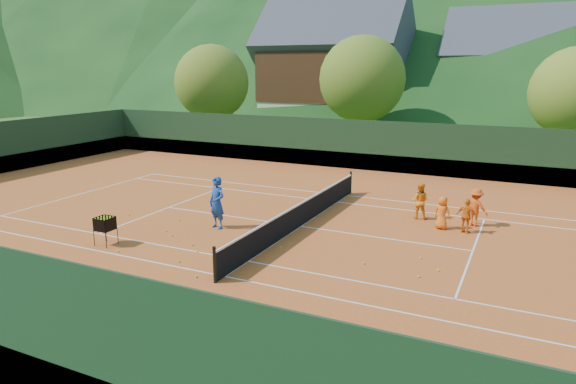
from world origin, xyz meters
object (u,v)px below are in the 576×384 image
at_px(ball_hopper, 105,224).
at_px(chalet_left, 334,72).
at_px(student_d, 476,207).
at_px(chalet_mid, 517,79).
at_px(coach, 217,203).
at_px(tennis_net, 301,214).
at_px(student_a, 420,201).
at_px(student_b, 467,216).
at_px(student_c, 442,213).

height_order(ball_hopper, chalet_left, chalet_left).
height_order(student_d, chalet_mid, chalet_mid).
xyz_separation_m(student_d, chalet_mid, (-0.11, 31.00, 4.22)).
xyz_separation_m(coach, ball_hopper, (-2.45, -3.32, -0.26)).
xyz_separation_m(coach, tennis_net, (2.80, 1.57, -0.51)).
bearing_deg(chalet_left, student_a, -62.63).
relative_size(student_d, chalet_mid, 0.12).
bearing_deg(ball_hopper, student_b, 31.43).
bearing_deg(chalet_left, student_d, -59.18).
height_order(coach, chalet_left, chalet_left).
xyz_separation_m(student_c, chalet_left, (-15.02, 27.95, 4.99)).
xyz_separation_m(student_c, student_d, (1.09, 0.95, 0.11)).
xyz_separation_m(student_b, chalet_left, (-15.91, 28.06, 4.97)).
distance_m(ball_hopper, chalet_mid, 40.70).
distance_m(coach, tennis_net, 3.25).
xyz_separation_m(student_b, student_c, (-0.90, 0.11, -0.02)).
bearing_deg(chalet_mid, ball_hopper, -106.14).
height_order(student_c, student_d, student_d).
relative_size(student_d, chalet_left, 0.11).
relative_size(student_d, ball_hopper, 1.49).
relative_size(student_c, tennis_net, 0.11).
relative_size(student_a, chalet_mid, 0.12).
height_order(student_a, student_d, student_d).
relative_size(student_a, chalet_left, 0.11).
distance_m(ball_hopper, chalet_left, 35.54).
height_order(student_b, tennis_net, student_b).
bearing_deg(tennis_net, student_a, 37.98).
bearing_deg(tennis_net, ball_hopper, -137.07).
relative_size(coach, chalet_mid, 0.16).
bearing_deg(chalet_left, coach, -77.15).
bearing_deg(student_a, ball_hopper, 35.68).
height_order(student_a, tennis_net, student_a).
height_order(student_c, tennis_net, student_c).
bearing_deg(student_b, chalet_mid, -72.24).
bearing_deg(chalet_left, ball_hopper, -82.25).
distance_m(student_c, chalet_mid, 32.26).
distance_m(student_c, ball_hopper, 12.39).
height_order(student_b, student_d, student_d).
bearing_deg(student_a, chalet_left, -67.86).
bearing_deg(student_c, ball_hopper, 49.08).
bearing_deg(student_a, student_d, 172.79).
relative_size(student_c, ball_hopper, 1.28).
height_order(student_a, student_c, student_a).
height_order(student_b, ball_hopper, student_b).
bearing_deg(coach, student_c, 40.55).
bearing_deg(student_c, student_a, -28.55).
height_order(coach, ball_hopper, coach).
relative_size(student_a, student_d, 1.00).
xyz_separation_m(tennis_net, ball_hopper, (-5.25, -4.89, 0.25)).
relative_size(coach, ball_hopper, 2.01).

